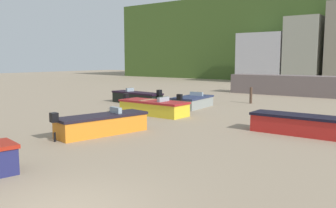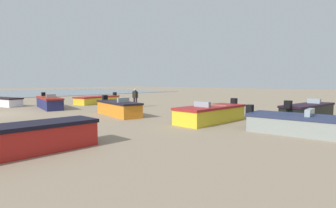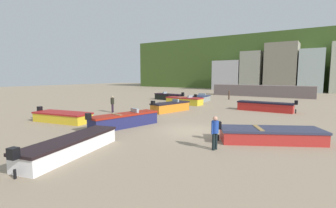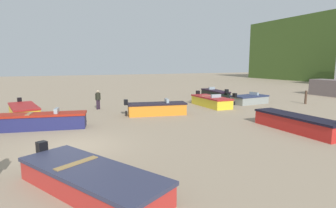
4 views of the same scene
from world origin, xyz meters
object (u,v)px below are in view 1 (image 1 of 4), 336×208
object	(u,v)px
boat_red_1	(310,126)
mooring_post_near_water	(251,95)
boat_yellow_3	(153,107)
boat_orange_5	(102,124)
boat_black_8	(137,98)
boat_grey_7	(193,102)

from	to	relation	value
boat_red_1	mooring_post_near_water	xyz separation A→B (m)	(-6.96, 9.66, 0.17)
boat_yellow_3	boat_orange_5	bearing A→B (deg)	17.77
boat_orange_5	boat_black_8	bearing A→B (deg)	135.15
boat_grey_7	boat_orange_5	bearing A→B (deg)	-86.00
boat_black_8	boat_red_1	bearing A→B (deg)	-99.86
boat_yellow_3	mooring_post_near_water	bearing A→B (deg)	165.42
boat_grey_7	mooring_post_near_water	xyz separation A→B (m)	(2.41, 4.74, 0.22)
boat_orange_5	mooring_post_near_water	world-z (taller)	mooring_post_near_water
boat_red_1	boat_grey_7	size ratio (longest dim) A/B	1.43
boat_orange_5	boat_black_8	world-z (taller)	boat_orange_5
boat_red_1	boat_yellow_3	world-z (taller)	boat_red_1
boat_grey_7	mooring_post_near_water	world-z (taller)	mooring_post_near_water
boat_yellow_3	boat_orange_5	size ratio (longest dim) A/B	1.02
boat_red_1	mooring_post_near_water	size ratio (longest dim) A/B	4.35
boat_orange_5	boat_grey_7	size ratio (longest dim) A/B	1.21
boat_red_1	boat_black_8	xyz separation A→B (m)	(-14.09, 4.24, 0.00)
boat_orange_5	boat_grey_7	xyz separation A→B (m)	(-1.55, 10.25, -0.06)
boat_grey_7	boat_black_8	distance (m)	4.76
boat_black_8	mooring_post_near_water	size ratio (longest dim) A/B	3.94
boat_grey_7	boat_black_8	size ratio (longest dim) A/B	0.77
boat_red_1	boat_black_8	size ratio (longest dim) A/B	1.10
boat_black_8	boat_orange_5	bearing A→B (deg)	-139.92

